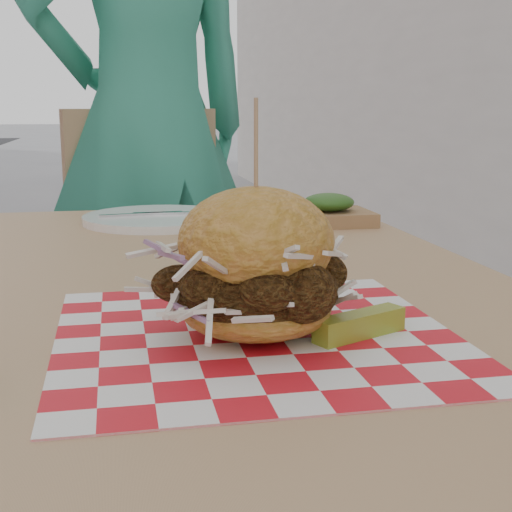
% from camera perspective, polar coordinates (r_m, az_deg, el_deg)
% --- Properties ---
extents(diner, '(0.78, 0.65, 1.82)m').
position_cam_1_polar(diner, '(1.96, -8.61, 10.33)').
color(diner, teal).
rests_on(diner, ground).
extents(patio_table, '(0.80, 1.20, 0.75)m').
position_cam_1_polar(patio_table, '(0.92, -6.03, -6.31)').
color(patio_table, tan).
rests_on(patio_table, ground).
extents(patio_chair, '(0.52, 0.53, 0.95)m').
position_cam_1_polar(patio_chair, '(1.91, -9.54, -0.51)').
color(patio_chair, tan).
rests_on(patio_chair, ground).
extents(paper_liner, '(0.36, 0.36, 0.00)m').
position_cam_1_polar(paper_liner, '(0.66, 0.00, -6.33)').
color(paper_liner, red).
rests_on(paper_liner, patio_table).
extents(sandwich, '(0.19, 0.19, 0.21)m').
position_cam_1_polar(sandwich, '(0.64, 0.00, -1.25)').
color(sandwich, '#BF8236').
rests_on(sandwich, paper_liner).
extents(pickle_spear, '(0.10, 0.06, 0.02)m').
position_cam_1_polar(pickle_spear, '(0.65, 8.29, -5.46)').
color(pickle_spear, olive).
rests_on(pickle_spear, paper_liner).
extents(place_setting, '(0.27, 0.27, 0.02)m').
position_cam_1_polar(place_setting, '(1.31, -7.84, 3.00)').
color(place_setting, white).
rests_on(place_setting, patio_table).
extents(kraft_tray, '(0.15, 0.12, 0.06)m').
position_cam_1_polar(kraft_tray, '(1.28, 5.83, 3.53)').
color(kraft_tray, olive).
rests_on(kraft_tray, patio_table).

